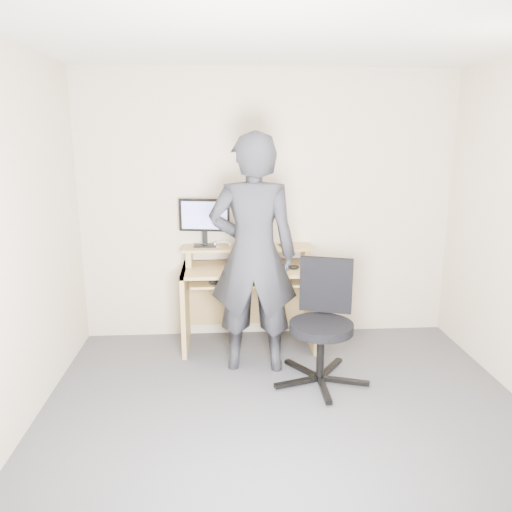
{
  "coord_description": "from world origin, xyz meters",
  "views": [
    {
      "loc": [
        -0.42,
        -2.89,
        1.92
      ],
      "look_at": [
        -0.16,
        1.05,
        0.95
      ],
      "focal_mm": 35.0,
      "sensor_mm": 36.0,
      "label": 1
    }
  ],
  "objects": [
    {
      "name": "office_chair",
      "position": [
        0.34,
        0.75,
        0.52
      ],
      "size": [
        0.75,
        0.72,
        0.94
      ],
      "rotation": [
        0.0,
        0.0,
        -0.33
      ],
      "color": "black",
      "rests_on": "ground"
    },
    {
      "name": "back_wall",
      "position": [
        0.0,
        1.75,
        1.25
      ],
      "size": [
        3.5,
        0.02,
        2.5
      ],
      "primitive_type": "cube",
      "color": "beige",
      "rests_on": "ground"
    },
    {
      "name": "desk",
      "position": [
        -0.2,
        1.53,
        0.55
      ],
      "size": [
        1.2,
        0.6,
        0.91
      ],
      "color": "tan",
      "rests_on": "ground"
    },
    {
      "name": "external_drive",
      "position": [
        -0.28,
        1.59,
        1.01
      ],
      "size": [
        0.07,
        0.13,
        0.2
      ],
      "primitive_type": "cube",
      "rotation": [
        0.0,
        0.0,
        -0.0
      ],
      "color": "black",
      "rests_on": "desk"
    },
    {
      "name": "ground",
      "position": [
        0.0,
        0.0,
        0.0
      ],
      "size": [
        3.5,
        3.5,
        0.0
      ],
      "primitive_type": "plane",
      "color": "#49494D",
      "rests_on": "ground"
    },
    {
      "name": "smartphone",
      "position": [
        0.13,
        1.58,
        0.92
      ],
      "size": [
        0.09,
        0.14,
        0.01
      ],
      "primitive_type": "cube",
      "rotation": [
        0.0,
        0.0,
        0.18
      ],
      "color": "black",
      "rests_on": "desk"
    },
    {
      "name": "monitor",
      "position": [
        -0.59,
        1.62,
        1.17
      ],
      "size": [
        0.46,
        0.13,
        0.44
      ],
      "rotation": [
        0.0,
        0.0,
        -0.16
      ],
      "color": "black",
      "rests_on": "desk"
    },
    {
      "name": "keyboard",
      "position": [
        -0.33,
        1.36,
        0.67
      ],
      "size": [
        0.47,
        0.22,
        0.03
      ],
      "primitive_type": "cube",
      "rotation": [
        0.0,
        0.0,
        0.09
      ],
      "color": "black",
      "rests_on": "desk"
    },
    {
      "name": "person",
      "position": [
        -0.19,
        0.99,
        0.97
      ],
      "size": [
        0.75,
        0.53,
        1.94
      ],
      "primitive_type": "imported",
      "rotation": [
        0.0,
        0.0,
        3.05
      ],
      "color": "black",
      "rests_on": "ground"
    },
    {
      "name": "travel_mug",
      "position": [
        -0.12,
        1.6,
        0.99
      ],
      "size": [
        0.08,
        0.08,
        0.16
      ],
      "primitive_type": "cylinder",
      "rotation": [
        0.0,
        0.0,
        0.06
      ],
      "color": "silver",
      "rests_on": "desk"
    },
    {
      "name": "headphones",
      "position": [
        -0.43,
        1.64,
        0.92
      ],
      "size": [
        0.19,
        0.19,
        0.06
      ],
      "primitive_type": "torus",
      "rotation": [
        0.26,
        0.0,
        0.25
      ],
      "color": "silver",
      "rests_on": "desk"
    },
    {
      "name": "charger",
      "position": [
        -0.3,
        1.52,
        0.93
      ],
      "size": [
        0.05,
        0.05,
        0.03
      ],
      "primitive_type": "cube",
      "rotation": [
        0.0,
        0.0,
        0.17
      ],
      "color": "black",
      "rests_on": "desk"
    },
    {
      "name": "mouse",
      "position": [
        0.2,
        1.35,
        0.77
      ],
      "size": [
        0.11,
        0.09,
        0.04
      ],
      "primitive_type": "ellipsoid",
      "rotation": [
        0.0,
        0.0,
        -0.28
      ],
      "color": "black",
      "rests_on": "desk"
    },
    {
      "name": "ceiling",
      "position": [
        0.0,
        0.0,
        2.5
      ],
      "size": [
        3.5,
        3.5,
        0.02
      ],
      "primitive_type": "cube",
      "color": "white",
      "rests_on": "back_wall"
    }
  ]
}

